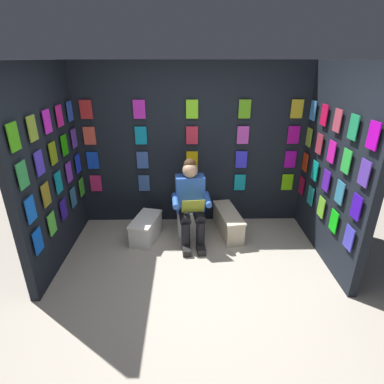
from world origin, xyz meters
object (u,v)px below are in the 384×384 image
Objects in this scene: person_reading at (191,202)px; comic_longbox_far at (146,228)px; toilet at (189,212)px; comic_longbox_near at (228,222)px.

person_reading reaches higher than comic_longbox_far.
toilet is at bearing -148.79° from comic_longbox_far.
person_reading is 1.39× the size of comic_longbox_near.
person_reading reaches higher than comic_longbox_near.
person_reading is (-0.02, 0.23, 0.27)m from toilet.
comic_longbox_far is (0.63, 0.20, -0.16)m from toilet.
comic_longbox_near is 1.27× the size of comic_longbox_far.
person_reading is at bearing 7.84° from comic_longbox_near.
toilet is 0.68m from comic_longbox_far.
comic_longbox_near is at bearing -159.03° from comic_longbox_far.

